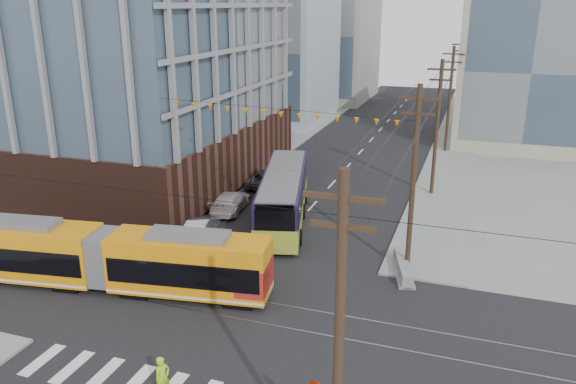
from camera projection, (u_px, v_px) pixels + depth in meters
The scene contains 15 objects.
ground at pixel (188, 347), 25.82m from camera, with size 160.00×160.00×0.00m, color slate.
office_building at pixel (82, 12), 48.69m from camera, with size 30.00×25.00×28.60m, color #381E16.
bg_bldg_nw_near at pixel (260, 51), 74.82m from camera, with size 18.00×16.00×18.00m, color #8C99A5.
bg_bldg_ne_near at pixel (527, 71), 61.35m from camera, with size 14.00×14.00×16.00m, color gray.
bg_bldg_nw_far at pixel (322, 36), 91.50m from camera, with size 16.00×18.00×20.00m, color gray.
bg_bldg_ne_far at pixel (533, 64), 78.98m from camera, with size 16.00×16.00×14.00m, color #8C99A5.
utility_pole_near at pixel (338, 353), 16.06m from camera, with size 0.30×0.30×11.00m, color black.
utility_pole_far at pixel (457, 82), 71.63m from camera, with size 0.30×0.30×11.00m, color black.
streetcar at pixel (105, 258), 30.73m from camera, with size 18.36×2.58×3.54m, color orange, non-canonical shape.
city_bus at pixel (283, 196), 40.36m from camera, with size 2.86×13.21×3.74m, color #1C1033, non-canonical shape.
parked_car_silver at pixel (201, 227), 37.82m from camera, with size 1.48×4.25×1.40m, color #9C9EAA.
parked_car_white at pixel (230, 201), 42.61m from camera, with size 2.09×5.13×1.49m, color #BBAEAE.
parked_car_grey at pixel (267, 178), 48.48m from camera, with size 2.34×5.07×1.41m, color #3D3E47.
pedestrian at pixel (163, 378), 22.23m from camera, with size 0.67×0.44×1.84m, color #A2E11C.
jersey_barrier at pixel (403, 267), 32.74m from camera, with size 0.93×4.11×0.82m, color gray.
Camera 1 is at (11.62, -19.48, 14.98)m, focal length 35.00 mm.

